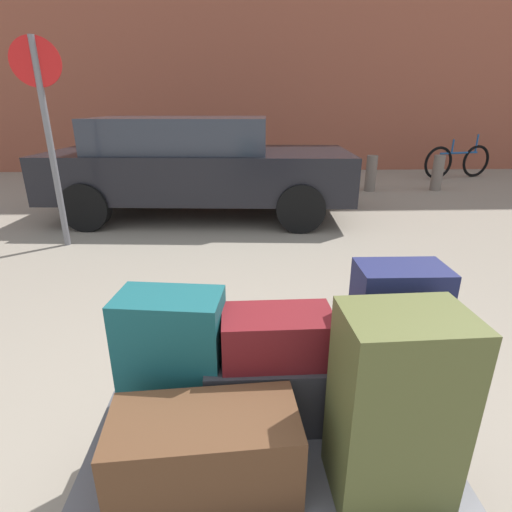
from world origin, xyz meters
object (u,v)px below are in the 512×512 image
Objects in this scene: luggage_cart at (269,466)px; duffel_bag_brown_center at (205,451)px; suitcase_navy_rear_left at (392,349)px; duffel_bag_maroon_topmost_pile at (277,336)px; suitcase_olive_stacked_top at (395,407)px; parked_car at (197,164)px; bollard_kerb_mid at (437,173)px; no_parking_sign at (47,123)px; suitcase_teal_front_left at (173,358)px; bicycle_leaning at (458,161)px; bollard_kerb_near at (371,173)px; duffel_bag_charcoal_front_right at (276,387)px.

duffel_bag_brown_center is (-0.23, -0.13, 0.22)m from luggage_cart.
suitcase_navy_rear_left reaches higher than duffel_bag_maroon_topmost_pile.
luggage_cart is 2.21× the size of duffel_bag_brown_center.
duffel_bag_maroon_topmost_pile is (-0.35, 0.35, 0.05)m from suitcase_olive_stacked_top.
bollard_kerb_mid is at bearing 20.40° from parked_car.
no_parking_sign is at bearing 123.05° from suitcase_olive_stacked_top.
bollard_kerb_mid is at bearing 26.94° from no_parking_sign.
duffel_bag_maroon_topmost_pile is (0.42, -0.03, 0.11)m from suitcase_teal_front_left.
bicycle_leaning is (4.83, 7.72, -0.36)m from duffel_bag_maroon_topmost_pile.
bicycle_leaning is 2.54× the size of bollard_kerb_near.
bollard_kerb_near is (2.40, 6.33, -0.39)m from duffel_bag_maroon_topmost_pile.
suitcase_teal_front_left is at bearing -123.28° from bollard_kerb_mid.
suitcase_olive_stacked_top reaches higher than bollard_kerb_near.
duffel_bag_charcoal_front_right is 6.77m from bollard_kerb_near.
parked_car is 6.49× the size of bollard_kerb_mid.
duffel_bag_brown_center is at bearing -61.57° from no_parking_sign.
bicycle_leaning is at bearing 31.97° from no_parking_sign.
parked_car is 6.39m from bicycle_leaning.
parked_car is at bearing 91.99° from duffel_bag_brown_center.
suitcase_olive_stacked_top is at bearing -107.05° from suitcase_navy_rear_left.
suitcase_olive_stacked_top is at bearing -107.09° from bollard_kerb_near.
luggage_cart is 2.05× the size of bollard_kerb_near.
bollard_kerb_near is (1.96, 6.38, -0.35)m from suitcase_navy_rear_left.
luggage_cart is 0.59m from suitcase_olive_stacked_top.
bollard_kerb_mid is (4.48, 1.67, -0.42)m from parked_car.
suitcase_teal_front_left is at bearing 149.64° from luggage_cart.
bollard_kerb_near is at bearing 64.34° from duffel_bag_brown_center.
duffel_bag_charcoal_front_right is 0.49m from suitcase_navy_rear_left.
bollard_kerb_mid is (1.31, 0.00, 0.00)m from bollard_kerb_near.
no_parking_sign reaches higher than luggage_cart.
parked_car is (-0.73, 4.85, 0.49)m from luggage_cart.
suitcase_olive_stacked_top is 1.00× the size of bollard_kerb_mid.
bollard_kerb_mid is (3.98, 6.65, -0.15)m from duffel_bag_brown_center.
bollard_kerb_mid is at bearing 63.61° from suitcase_navy_rear_left.
no_parking_sign is (-2.19, 3.50, 1.13)m from luggage_cart.
suitcase_navy_rear_left reaches higher than bicycle_leaning.
bollard_kerb_mid is (4.13, 6.30, -0.28)m from suitcase_teal_front_left.
no_parking_sign is at bearing 122.02° from luggage_cart.
bollard_kerb_mid is at bearing -128.89° from bicycle_leaning.
duffel_bag_brown_center is at bearing -120.93° from bollard_kerb_mid.
suitcase_teal_front_left is 3.82m from no_parking_sign.
no_parking_sign is at bearing 114.66° from duffel_bag_brown_center.
suitcase_navy_rear_left is 7.17m from bollard_kerb_mid.
bollard_kerb_mid is (3.36, 6.68, -0.34)m from suitcase_olive_stacked_top.
no_parking_sign is at bearing -153.06° from bollard_kerb_mid.
parked_car is 3.61m from bollard_kerb_near.
suitcase_navy_rear_left reaches higher than bollard_kerb_mid.
suitcase_navy_rear_left is at bearing 2.23° from suitcase_teal_front_left.
bicycle_leaning is at bearing 58.35° from luggage_cart.
bollard_kerb_near is at bearing 69.45° from luggage_cart.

